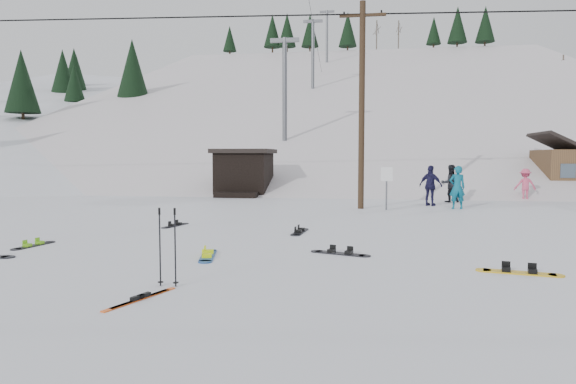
# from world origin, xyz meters

# --- Properties ---
(ground) EXTENTS (200.00, 200.00, 0.00)m
(ground) POSITION_xyz_m (0.00, 0.00, 0.00)
(ground) COLOR silver
(ground) RESTS_ON ground
(ski_slope) EXTENTS (60.00, 85.24, 65.97)m
(ski_slope) POSITION_xyz_m (0.00, 55.00, -12.00)
(ski_slope) COLOR silver
(ski_slope) RESTS_ON ground
(ridge_left) EXTENTS (47.54, 95.03, 58.38)m
(ridge_left) POSITION_xyz_m (-36.00, 48.00, -11.00)
(ridge_left) COLOR silver
(ridge_left) RESTS_ON ground
(treeline_left) EXTENTS (20.00, 64.00, 10.00)m
(treeline_left) POSITION_xyz_m (-34.00, 40.00, 0.00)
(treeline_left) COLOR black
(treeline_left) RESTS_ON ground
(treeline_crest) EXTENTS (50.00, 6.00, 10.00)m
(treeline_crest) POSITION_xyz_m (0.00, 86.00, 0.00)
(treeline_crest) COLOR black
(treeline_crest) RESTS_ON ski_slope
(utility_pole) EXTENTS (2.00, 0.26, 9.00)m
(utility_pole) POSITION_xyz_m (2.00, 14.00, 4.68)
(utility_pole) COLOR #3A2819
(utility_pole) RESTS_ON ground
(trail_sign) EXTENTS (0.50, 0.09, 1.85)m
(trail_sign) POSITION_xyz_m (3.10, 13.58, 1.27)
(trail_sign) COLOR #595B60
(trail_sign) RESTS_ON ground
(lift_hut) EXTENTS (3.40, 4.10, 2.75)m
(lift_hut) POSITION_xyz_m (-5.00, 20.94, 1.36)
(lift_hut) COLOR black
(lift_hut) RESTS_ON ground
(lift_tower_near) EXTENTS (2.20, 0.36, 8.00)m
(lift_tower_near) POSITION_xyz_m (-4.00, 30.00, 7.86)
(lift_tower_near) COLOR #595B60
(lift_tower_near) RESTS_ON ski_slope
(lift_tower_mid) EXTENTS (2.20, 0.36, 8.00)m
(lift_tower_mid) POSITION_xyz_m (-4.00, 50.00, 14.36)
(lift_tower_mid) COLOR #595B60
(lift_tower_mid) RESTS_ON ski_slope
(lift_tower_far) EXTENTS (2.20, 0.36, 8.00)m
(lift_tower_far) POSITION_xyz_m (-4.00, 70.00, 20.86)
(lift_tower_far) COLOR #595B60
(lift_tower_far) RESTS_ON ski_slope
(hero_snowboard) EXTENTS (0.59, 1.59, 0.11)m
(hero_snowboard) POSITION_xyz_m (-1.35, 2.46, 0.03)
(hero_snowboard) COLOR #174A98
(hero_snowboard) RESTS_ON ground
(hero_skis) EXTENTS (0.61, 1.52, 0.08)m
(hero_skis) POSITION_xyz_m (-1.33, -1.15, 0.02)
(hero_skis) COLOR #D84C16
(hero_skis) RESTS_ON ground
(ski_poles) EXTENTS (0.39, 0.10, 1.41)m
(ski_poles) POSITION_xyz_m (-1.22, -0.25, 0.72)
(ski_poles) COLOR black
(ski_poles) RESTS_ON ground
(board_scatter_b) EXTENTS (0.52, 1.36, 0.10)m
(board_scatter_b) POSITION_xyz_m (-4.03, 7.32, 0.03)
(board_scatter_b) COLOR black
(board_scatter_b) RESTS_ON ground
(board_scatter_c) EXTENTS (0.44, 1.39, 0.10)m
(board_scatter_c) POSITION_xyz_m (-6.24, 3.11, 0.03)
(board_scatter_c) COLOR black
(board_scatter_c) RESTS_ON ground
(board_scatter_d) EXTENTS (1.44, 0.68, 0.11)m
(board_scatter_d) POSITION_xyz_m (1.66, 3.23, 0.03)
(board_scatter_d) COLOR black
(board_scatter_d) RESTS_ON ground
(board_scatter_e) EXTENTS (1.60, 0.58, 0.11)m
(board_scatter_e) POSITION_xyz_m (5.27, 1.75, 0.03)
(board_scatter_e) COLOR yellow
(board_scatter_e) RESTS_ON ground
(board_scatter_f) EXTENTS (0.39, 1.57, 0.11)m
(board_scatter_f) POSITION_xyz_m (0.26, 6.52, 0.03)
(board_scatter_f) COLOR black
(board_scatter_f) RESTS_ON ground
(skier_teal) EXTENTS (0.74, 0.53, 1.90)m
(skier_teal) POSITION_xyz_m (6.20, 14.56, 0.95)
(skier_teal) COLOR #0C607A
(skier_teal) RESTS_ON ground
(skier_dark) EXTENTS (1.01, 0.84, 1.89)m
(skier_dark) POSITION_xyz_m (6.42, 17.93, 0.95)
(skier_dark) COLOR black
(skier_dark) RESTS_ON ground
(skier_pink) EXTENTS (1.08, 0.63, 1.67)m
(skier_pink) POSITION_xyz_m (10.44, 19.51, 0.84)
(skier_pink) COLOR #D74C70
(skier_pink) RESTS_ON ground
(skier_navy) EXTENTS (1.19, 0.96, 1.89)m
(skier_navy) POSITION_xyz_m (5.21, 15.79, 0.95)
(skier_navy) COLOR #1B183C
(skier_navy) RESTS_ON ground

